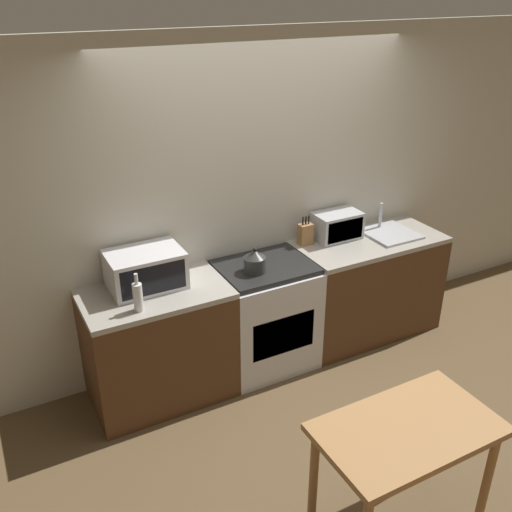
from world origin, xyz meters
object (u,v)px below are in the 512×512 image
object	(u,v)px
stove_range	(265,315)
microwave	(145,269)
kettle	(255,261)
bottle	(138,296)
toaster_oven	(337,226)
dining_table	(406,443)

from	to	relation	value
stove_range	microwave	size ratio (longest dim) A/B	1.71
kettle	bottle	bearing A→B (deg)	-171.95
toaster_oven	microwave	bearing A→B (deg)	-178.01
microwave	toaster_oven	distance (m)	1.70
stove_range	microwave	world-z (taller)	microwave
stove_range	toaster_oven	size ratio (longest dim) A/B	2.27
kettle	dining_table	bearing A→B (deg)	-89.96
stove_range	toaster_oven	bearing A→B (deg)	11.73
microwave	bottle	xyz separation A→B (m)	(-0.15, -0.29, -0.03)
stove_range	dining_table	world-z (taller)	stove_range
bottle	toaster_oven	world-z (taller)	bottle
kettle	microwave	distance (m)	0.81
bottle	toaster_oven	bearing A→B (deg)	10.82
microwave	bottle	world-z (taller)	bottle
toaster_oven	dining_table	size ratio (longest dim) A/B	0.41
microwave	toaster_oven	world-z (taller)	microwave
microwave	dining_table	distance (m)	2.08
bottle	stove_range	bearing A→B (deg)	10.14
stove_range	kettle	world-z (taller)	kettle
kettle	stove_range	bearing A→B (deg)	25.48
kettle	toaster_oven	xyz separation A→B (m)	(0.90, 0.22, 0.03)
kettle	bottle	distance (m)	0.95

